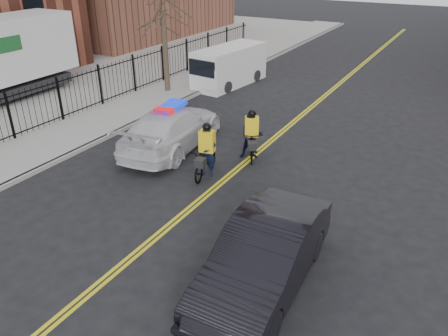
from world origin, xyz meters
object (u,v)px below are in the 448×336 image
police_cruiser (172,128)px  cyclist_near (207,158)px  dark_sedan (264,257)px  cyclist_far (251,139)px  cargo_van (228,67)px

police_cruiser → cyclist_near: 2.77m
police_cruiser → dark_sedan: bearing=132.5°
police_cruiser → cyclist_far: bearing=-175.5°
cargo_van → police_cruiser: bearing=-68.5°
cyclist_near → police_cruiser: bearing=139.2°
police_cruiser → cyclist_far: size_ratio=3.04×
police_cruiser → dark_sedan: size_ratio=1.14×
cyclist_near → cyclist_far: 2.10m
cargo_van → cyclist_near: size_ratio=2.54×
cyclist_near → cyclist_far: (0.68, 1.99, 0.08)m
cyclist_far → cyclist_near: bearing=-137.7°
police_cruiser → cargo_van: (-2.40, 8.75, 0.23)m
cyclist_near → cyclist_far: size_ratio=1.09×
police_cruiser → cargo_van: bearing=-82.2°
cyclist_far → police_cruiser: bearing=163.1°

